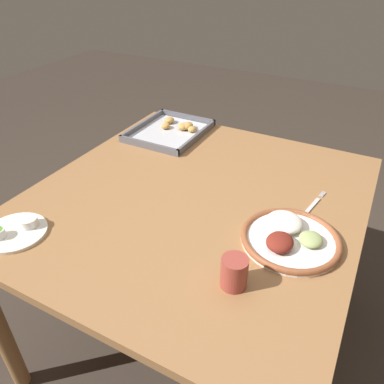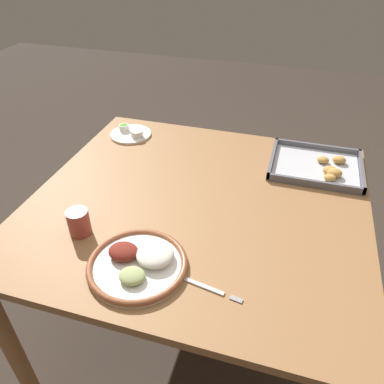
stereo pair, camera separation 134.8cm
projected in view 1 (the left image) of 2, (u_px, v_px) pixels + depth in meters
ground_plane at (195, 329)px, 1.72m from camera, size 8.00×8.00×0.00m
dining_table at (195, 217)px, 1.35m from camera, size 1.18×1.10×0.74m
dinner_plate at (290, 237)px, 1.10m from camera, size 0.29×0.29×0.05m
fork at (311, 207)px, 1.24m from camera, size 0.21×0.05×0.00m
saucer_plate at (15, 231)px, 1.13m from camera, size 0.19×0.19×0.04m
baking_tray at (172, 131)px, 1.73m from camera, size 0.36×0.30×0.04m
drinking_cup at (234, 272)px, 0.94m from camera, size 0.07×0.07×0.09m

